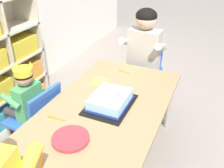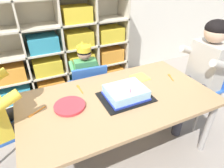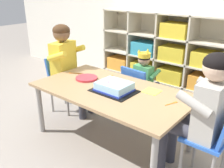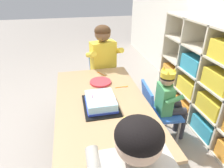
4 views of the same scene
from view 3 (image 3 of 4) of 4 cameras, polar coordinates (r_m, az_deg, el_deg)
The scene contains 15 objects.
ground at distance 2.55m, azimuth -0.15°, elevation -12.69°, with size 16.00×16.00×0.00m, color gray.
storage_cubby_shelf at distance 3.30m, azimuth 11.36°, elevation 4.22°, with size 1.66×0.31×1.14m.
activity_table at distance 2.31m, azimuth -0.16°, elevation -2.42°, with size 1.45×0.79×0.55m.
classroom_chair_blue at distance 2.81m, azimuth 6.15°, elevation -1.18°, with size 0.38×0.39×0.62m.
child_with_crown at distance 2.84m, azimuth 7.66°, elevation 1.92°, with size 0.31×0.31×0.80m.
classroom_chair_adult_side at distance 3.03m, azimuth -11.42°, elevation 1.55°, with size 0.36×0.35×0.66m.
adult_helper_seated at distance 2.90m, azimuth -10.11°, elevation 5.44°, with size 0.46×0.44×1.04m.
classroom_chair_guest_side at distance 1.96m, azimuth 21.94°, elevation -11.57°, with size 0.31×0.33×0.65m.
guest_at_table_side at distance 1.87m, azimuth 19.88°, elevation -4.80°, with size 0.44×0.40×1.04m.
birthday_cake_on_tray at distance 2.23m, azimuth 0.49°, elevation -0.80°, with size 0.38×0.29×0.12m.
paper_plate_stack at distance 2.54m, azimuth -5.84°, elevation 1.36°, with size 0.22×0.22×0.02m, color #DB333D.
paper_napkin_square at distance 2.27m, azimuth 9.08°, elevation -1.65°, with size 0.14×0.14×0.00m, color #F4DB4C.
fork_near_cake_tray at distance 2.60m, azimuth -0.60°, elevation 1.73°, with size 0.02×0.13×0.00m.
fork_scattered_mid_table at distance 2.73m, azimuth -8.55°, elevation 2.45°, with size 0.13×0.08×0.00m.
fork_by_napkin at distance 2.07m, azimuth 13.56°, elevation -4.30°, with size 0.06×0.12×0.00m.
Camera 3 is at (1.35, -1.62, 1.44)m, focal length 40.01 mm.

